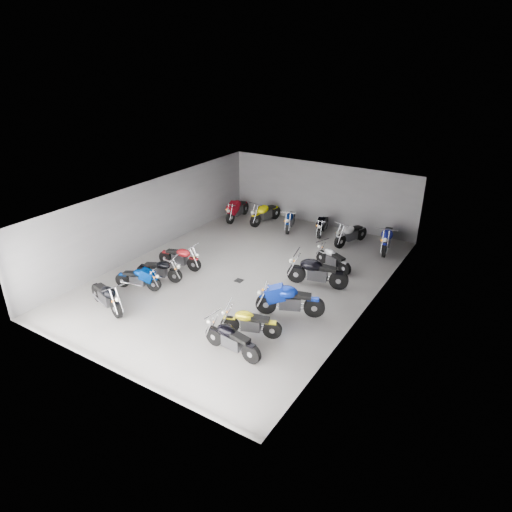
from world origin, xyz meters
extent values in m
plane|color=gray|center=(0.00, 0.00, 0.00)|extent=(14.00, 14.00, 0.00)
cube|color=slate|center=(0.00, 7.00, 1.60)|extent=(10.00, 0.10, 3.20)
cube|color=slate|center=(-5.00, 0.00, 1.60)|extent=(0.10, 14.00, 3.20)
cube|color=slate|center=(5.00, 0.00, 1.60)|extent=(0.10, 14.00, 3.20)
cube|color=black|center=(0.00, 0.00, 3.22)|extent=(10.00, 14.00, 0.04)
cube|color=black|center=(0.00, -0.50, 0.01)|extent=(0.32, 0.32, 0.01)
cylinder|color=black|center=(-2.05, -4.93, 0.33)|extent=(0.67, 0.31, 0.66)
cylinder|color=black|center=(-3.48, -4.52, 0.33)|extent=(0.68, 0.33, 0.66)
cube|color=#2D2D30|center=(-2.76, -4.73, 0.43)|extent=(0.73, 0.48, 0.41)
ellipsoid|color=black|center=(-2.55, -4.79, 0.76)|extent=(0.79, 0.59, 0.37)
cube|color=black|center=(-3.08, -4.63, 0.72)|extent=(0.68, 0.45, 0.19)
cylinder|color=black|center=(-2.27, -2.89, 0.29)|extent=(0.58, 0.28, 0.58)
cylinder|color=black|center=(-3.51, -3.28, 0.29)|extent=(0.59, 0.30, 0.58)
cube|color=#2D2D30|center=(-2.89, -3.08, 0.38)|extent=(0.64, 0.43, 0.36)
ellipsoid|color=navy|center=(-2.70, -3.02, 0.67)|extent=(0.69, 0.53, 0.32)
cube|color=black|center=(-3.17, -3.17, 0.63)|extent=(0.60, 0.40, 0.16)
cylinder|color=black|center=(-2.05, -1.95, 0.30)|extent=(0.60, 0.28, 0.59)
cylinder|color=black|center=(-3.34, -2.32, 0.30)|extent=(0.61, 0.30, 0.59)
cube|color=#2D2D30|center=(-2.69, -2.13, 0.39)|extent=(0.65, 0.43, 0.37)
ellipsoid|color=black|center=(-2.50, -2.07, 0.69)|extent=(0.71, 0.53, 0.33)
cube|color=black|center=(-2.98, -2.21, 0.65)|extent=(0.61, 0.40, 0.17)
cylinder|color=black|center=(-2.03, -0.78, 0.31)|extent=(0.63, 0.19, 0.62)
cylinder|color=black|center=(-3.44, -0.92, 0.31)|extent=(0.64, 0.21, 0.62)
cube|color=#2D2D30|center=(-2.74, -0.85, 0.41)|extent=(0.66, 0.35, 0.39)
ellipsoid|color=maroon|center=(-2.52, -0.83, 0.72)|extent=(0.70, 0.45, 0.35)
cube|color=black|center=(-3.05, -0.88, 0.68)|extent=(0.62, 0.33, 0.18)
cylinder|color=black|center=(1.74, -4.43, 0.32)|extent=(0.65, 0.18, 0.64)
cylinder|color=black|center=(3.18, -4.55, 0.32)|extent=(0.65, 0.20, 0.64)
cube|color=#2D2D30|center=(2.46, -4.49, 0.42)|extent=(0.67, 0.35, 0.40)
ellipsoid|color=black|center=(2.24, -4.47, 0.74)|extent=(0.71, 0.46, 0.36)
cube|color=black|center=(2.77, -4.52, 0.70)|extent=(0.63, 0.33, 0.18)
cylinder|color=black|center=(1.77, -3.64, 0.31)|extent=(0.62, 0.33, 0.61)
cylinder|color=black|center=(3.08, -3.16, 0.31)|extent=(0.63, 0.35, 0.61)
cube|color=#2D2D30|center=(2.42, -3.40, 0.40)|extent=(0.69, 0.49, 0.38)
ellipsoid|color=yellow|center=(2.22, -3.47, 0.71)|extent=(0.75, 0.59, 0.35)
cube|color=black|center=(2.71, -3.29, 0.67)|extent=(0.64, 0.46, 0.17)
cylinder|color=black|center=(2.14, -1.99, 0.37)|extent=(0.73, 0.44, 0.73)
cylinder|color=black|center=(3.65, -1.30, 0.37)|extent=(0.74, 0.46, 0.73)
cube|color=#2D2D30|center=(2.90, -1.65, 0.48)|extent=(0.82, 0.62, 0.46)
ellipsoid|color=#0D2BAC|center=(2.67, -1.75, 0.85)|extent=(0.90, 0.74, 0.41)
cube|color=black|center=(3.23, -1.49, 0.80)|extent=(0.77, 0.58, 0.21)
cylinder|color=black|center=(1.98, 0.60, 0.37)|extent=(0.75, 0.31, 0.73)
cylinder|color=black|center=(3.60, 0.97, 0.37)|extent=(0.75, 0.33, 0.73)
cube|color=#2D2D30|center=(2.79, 0.78, 0.48)|extent=(0.80, 0.50, 0.46)
ellipsoid|color=black|center=(2.54, 0.73, 0.85)|extent=(0.86, 0.62, 0.41)
cube|color=black|center=(3.15, 0.86, 0.80)|extent=(0.75, 0.47, 0.21)
cylinder|color=black|center=(2.10, 2.70, 0.29)|extent=(0.59, 0.33, 0.59)
cylinder|color=black|center=(3.34, 2.21, 0.29)|extent=(0.60, 0.35, 0.59)
cube|color=#2D2D30|center=(2.72, 2.45, 0.39)|extent=(0.66, 0.48, 0.37)
ellipsoid|color=#AFAFB4|center=(2.53, 2.53, 0.68)|extent=(0.72, 0.57, 0.33)
cube|color=black|center=(3.00, 2.34, 0.64)|extent=(0.62, 0.45, 0.17)
cylinder|color=black|center=(-3.91, 4.51, 0.35)|extent=(0.22, 0.72, 0.71)
cylinder|color=black|center=(-4.09, 6.11, 0.35)|extent=(0.25, 0.72, 0.71)
cube|color=#2D2D30|center=(-4.00, 5.31, 0.47)|extent=(0.41, 0.75, 0.44)
ellipsoid|color=maroon|center=(-3.97, 5.06, 0.82)|extent=(0.53, 0.80, 0.40)
cube|color=black|center=(-4.04, 5.66, 0.78)|extent=(0.39, 0.71, 0.20)
cylinder|color=black|center=(-2.56, 4.80, 0.35)|extent=(0.25, 0.72, 0.70)
cylinder|color=black|center=(-2.30, 6.38, 0.35)|extent=(0.27, 0.72, 0.70)
cube|color=#2D2D30|center=(-2.43, 5.59, 0.46)|extent=(0.44, 0.76, 0.44)
ellipsoid|color=#E2DA05|center=(-2.47, 5.35, 0.81)|extent=(0.55, 0.81, 0.40)
cube|color=black|center=(-2.37, 5.94, 0.77)|extent=(0.41, 0.71, 0.20)
cylinder|color=black|center=(-0.70, 4.85, 0.32)|extent=(0.32, 0.64, 0.63)
cylinder|color=black|center=(-1.15, 6.21, 0.32)|extent=(0.34, 0.65, 0.63)
cube|color=#2D2D30|center=(-0.93, 5.53, 0.41)|extent=(0.48, 0.70, 0.39)
ellipsoid|color=navy|center=(-0.86, 5.32, 0.73)|extent=(0.58, 0.76, 0.36)
cube|color=black|center=(-1.03, 5.83, 0.69)|extent=(0.45, 0.66, 0.18)
cylinder|color=black|center=(0.85, 5.18, 0.30)|extent=(0.24, 0.61, 0.60)
cylinder|color=black|center=(0.58, 6.51, 0.30)|extent=(0.26, 0.62, 0.60)
cube|color=#2D2D30|center=(0.72, 5.84, 0.39)|extent=(0.40, 0.65, 0.38)
ellipsoid|color=black|center=(0.76, 5.64, 0.69)|extent=(0.50, 0.70, 0.34)
cube|color=black|center=(0.65, 6.14, 0.66)|extent=(0.37, 0.61, 0.17)
cylinder|color=black|center=(2.14, 4.62, 0.33)|extent=(0.34, 0.67, 0.66)
cylinder|color=black|center=(2.61, 6.04, 0.33)|extent=(0.36, 0.68, 0.66)
cube|color=#2D2D30|center=(2.38, 5.33, 0.43)|extent=(0.51, 0.74, 0.41)
ellipsoid|color=silver|center=(2.30, 5.11, 0.77)|extent=(0.61, 0.80, 0.37)
cube|color=black|center=(2.48, 5.64, 0.72)|extent=(0.47, 0.69, 0.19)
cylinder|color=black|center=(4.16, 4.74, 0.37)|extent=(0.29, 0.75, 0.73)
cylinder|color=black|center=(3.84, 6.37, 0.37)|extent=(0.31, 0.75, 0.73)
cube|color=#2D2D30|center=(4.00, 5.55, 0.48)|extent=(0.49, 0.80, 0.46)
ellipsoid|color=navy|center=(4.05, 5.31, 0.85)|extent=(0.60, 0.86, 0.41)
cube|color=black|center=(3.93, 5.91, 0.80)|extent=(0.45, 0.75, 0.21)
camera|label=1|loc=(9.06, -13.70, 8.53)|focal=32.00mm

